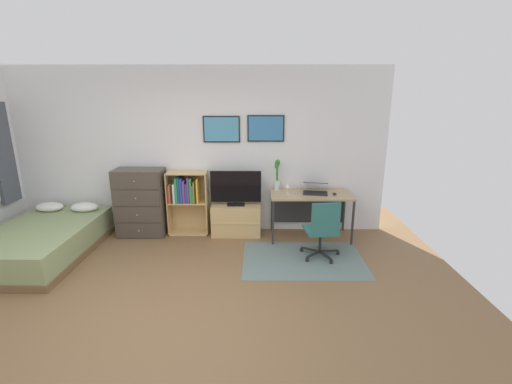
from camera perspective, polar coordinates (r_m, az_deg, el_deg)
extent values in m
plane|color=brown|center=(4.20, -13.76, -17.83)|extent=(7.20, 7.20, 0.00)
cube|color=white|center=(5.97, -9.03, 6.43)|extent=(6.12, 0.06, 2.70)
cube|color=black|center=(5.83, -5.53, 9.96)|extent=(0.59, 0.02, 0.42)
cube|color=#4C93B7|center=(5.81, -5.55, 9.95)|extent=(0.55, 0.01, 0.38)
cube|color=black|center=(5.79, 1.58, 10.12)|extent=(0.59, 0.02, 0.42)
cube|color=teal|center=(5.78, 1.59, 10.11)|extent=(0.55, 0.01, 0.38)
cube|color=#4C515B|center=(6.71, -35.36, 5.01)|extent=(0.05, 0.40, 1.54)
cube|color=slate|center=(5.18, 7.54, -10.63)|extent=(1.70, 1.20, 0.01)
cube|color=brown|center=(6.08, -30.87, -8.28)|extent=(1.32, 2.05, 0.10)
cube|color=#8C9E6B|center=(6.00, -31.15, -6.39)|extent=(1.28, 2.01, 0.33)
ellipsoid|color=white|center=(6.70, -30.13, -2.07)|extent=(0.44, 0.28, 0.14)
ellipsoid|color=white|center=(6.42, -25.73, -2.18)|extent=(0.44, 0.28, 0.14)
cube|color=#4C4238|center=(6.12, -17.90, -1.59)|extent=(0.78, 0.42, 1.11)
cube|color=#493F35|center=(6.06, -18.20, -5.90)|extent=(0.74, 0.01, 0.25)
sphere|color=#A59E8C|center=(6.04, -18.24, -5.96)|extent=(0.03, 0.03, 0.03)
cube|color=#493F35|center=(5.96, -18.42, -3.45)|extent=(0.74, 0.01, 0.25)
sphere|color=#A59E8C|center=(5.95, -18.47, -3.50)|extent=(0.03, 0.03, 0.03)
cube|color=#493F35|center=(5.88, -18.65, -0.93)|extent=(0.74, 0.01, 0.25)
sphere|color=#A59E8C|center=(5.87, -18.69, -0.98)|extent=(0.03, 0.03, 0.03)
cube|color=#493F35|center=(5.82, -18.88, 1.65)|extent=(0.74, 0.01, 0.25)
sphere|color=#A59E8C|center=(5.80, -18.93, 1.62)|extent=(0.03, 0.03, 0.03)
cube|color=tan|center=(6.06, -13.75, -1.74)|extent=(0.02, 0.30, 1.04)
cube|color=tan|center=(5.94, -7.79, -1.79)|extent=(0.02, 0.30, 1.04)
cube|color=tan|center=(6.16, -10.56, -6.33)|extent=(0.65, 0.30, 0.02)
cube|color=tan|center=(5.98, -10.81, -1.58)|extent=(0.62, 0.30, 0.02)
cube|color=tan|center=(5.86, -11.05, 3.03)|extent=(0.62, 0.30, 0.02)
cube|color=tan|center=(6.13, -10.54, -1.36)|extent=(0.65, 0.01, 1.04)
cube|color=red|center=(5.98, -13.65, -0.23)|extent=(0.02, 0.22, 0.29)
cube|color=orange|center=(5.94, -13.50, -0.24)|extent=(0.02, 0.17, 0.30)
cube|color=black|center=(5.97, -13.14, -0.17)|extent=(0.03, 0.24, 0.30)
cube|color=white|center=(5.93, -12.88, -0.16)|extent=(0.03, 0.18, 0.32)
cube|color=#2D8C4C|center=(5.91, -12.52, 0.32)|extent=(0.04, 0.18, 0.42)
cube|color=#1E519E|center=(5.92, -12.09, 0.38)|extent=(0.03, 0.23, 0.42)
cube|color=#1E519E|center=(5.91, -11.75, 0.28)|extent=(0.03, 0.21, 0.40)
cube|color=#8C388C|center=(5.91, -11.34, 0.13)|extent=(0.03, 0.21, 0.37)
cube|color=#1E519E|center=(5.91, -10.94, -0.08)|extent=(0.03, 0.22, 0.32)
cube|color=#8C388C|center=(5.87, -10.70, 0.34)|extent=(0.02, 0.18, 0.42)
cube|color=#2D8C4C|center=(5.87, -10.32, 0.29)|extent=(0.03, 0.19, 0.41)
cube|color=#2D8C4C|center=(5.88, -10.02, -0.26)|extent=(0.02, 0.20, 0.29)
cube|color=orange|center=(5.88, -9.79, 0.06)|extent=(0.02, 0.21, 0.36)
cube|color=black|center=(5.87, -9.54, 0.03)|extent=(0.02, 0.20, 0.35)
cube|color=gold|center=(5.86, -9.28, 0.24)|extent=(0.03, 0.21, 0.40)
cube|color=tan|center=(5.92, -3.16, -4.41)|extent=(0.80, 0.40, 0.51)
cube|color=tan|center=(5.73, -3.29, -5.11)|extent=(0.80, 0.01, 0.02)
cube|color=black|center=(5.82, -3.21, -2.01)|extent=(0.28, 0.16, 0.02)
cube|color=black|center=(5.81, -3.22, -1.68)|extent=(0.06, 0.04, 0.05)
cube|color=black|center=(5.73, -3.26, 0.87)|extent=(0.82, 0.02, 0.51)
cube|color=black|center=(5.72, -3.27, 0.84)|extent=(0.79, 0.01, 0.48)
cube|color=tan|center=(5.71, 8.81, -0.40)|extent=(1.28, 0.65, 0.03)
cube|color=#2D2D30|center=(5.49, 2.75, -4.95)|extent=(0.03, 0.03, 0.71)
cube|color=#2D2D30|center=(5.67, 15.20, -4.82)|extent=(0.03, 0.03, 0.71)
cube|color=#2D2D30|center=(6.04, 2.53, -3.00)|extent=(0.03, 0.03, 0.71)
cube|color=#2D2D30|center=(6.21, 13.88, -2.95)|extent=(0.03, 0.03, 0.71)
cube|color=#2D2D30|center=(6.10, 8.27, -2.61)|extent=(1.22, 0.02, 0.50)
cylinder|color=#232326|center=(5.41, 12.99, -9.49)|extent=(0.05, 0.05, 0.05)
cube|color=#232326|center=(5.35, 11.58, -9.22)|extent=(0.28, 0.06, 0.02)
cylinder|color=#232326|center=(5.58, 10.19, -8.52)|extent=(0.05, 0.05, 0.05)
cube|color=#232326|center=(5.44, 10.17, -8.73)|extent=(0.08, 0.28, 0.02)
cylinder|color=#232326|center=(5.41, 7.28, -9.18)|extent=(0.05, 0.05, 0.05)
cube|color=#232326|center=(5.35, 8.70, -9.07)|extent=(0.26, 0.16, 0.02)
cylinder|color=#232326|center=(5.12, 8.16, -10.70)|extent=(0.05, 0.05, 0.05)
cube|color=#232326|center=(5.21, 9.17, -9.81)|extent=(0.22, 0.21, 0.02)
cylinder|color=#232326|center=(5.12, 11.91, -10.90)|extent=(0.05, 0.05, 0.05)
cube|color=#232326|center=(5.21, 11.01, -9.91)|extent=(0.15, 0.27, 0.02)
cylinder|color=#232326|center=(5.24, 10.21, -7.71)|extent=(0.04, 0.04, 0.30)
cube|color=#2D6B66|center=(5.18, 10.30, -6.03)|extent=(0.49, 0.49, 0.03)
cube|color=#2D6B66|center=(4.92, 11.10, -4.27)|extent=(0.40, 0.08, 0.45)
cube|color=#333338|center=(5.72, 9.45, -0.19)|extent=(0.42, 0.32, 0.01)
cube|color=black|center=(5.71, 9.45, -0.13)|extent=(0.39, 0.29, 0.00)
cube|color=#333338|center=(5.85, 9.50, 1.43)|extent=(0.42, 0.30, 0.07)
cube|color=#234C5B|center=(5.84, 9.50, 1.44)|extent=(0.39, 0.27, 0.06)
ellipsoid|color=#262628|center=(5.71, 12.44, -0.27)|extent=(0.06, 0.10, 0.03)
cylinder|color=silver|center=(5.84, 3.36, 1.09)|extent=(0.09, 0.09, 0.16)
cylinder|color=#3D8438|center=(5.81, 3.46, 2.64)|extent=(0.01, 0.01, 0.39)
sphere|color=#308B2C|center=(5.77, 3.49, 4.52)|extent=(0.07, 0.07, 0.07)
cylinder|color=#3D8438|center=(5.81, 3.38, 2.78)|extent=(0.01, 0.01, 0.41)
sphere|color=#308B2C|center=(5.77, 3.41, 4.79)|extent=(0.07, 0.07, 0.07)
cylinder|color=#3D8438|center=(5.82, 3.30, 2.42)|extent=(0.01, 0.01, 0.34)
sphere|color=#308B2C|center=(5.78, 3.33, 4.07)|extent=(0.07, 0.07, 0.07)
cylinder|color=#3D8438|center=(5.80, 3.31, 2.59)|extent=(0.01, 0.01, 0.38)
sphere|color=#308B2C|center=(5.76, 3.34, 4.43)|extent=(0.07, 0.07, 0.07)
cylinder|color=#3D8438|center=(5.78, 3.49, 2.78)|extent=(0.01, 0.01, 0.43)
sphere|color=#308B2C|center=(5.74, 3.52, 4.87)|extent=(0.07, 0.07, 0.07)
cylinder|color=silver|center=(5.64, 5.06, -0.30)|extent=(0.06, 0.06, 0.01)
cylinder|color=silver|center=(5.62, 5.07, 0.22)|extent=(0.01, 0.01, 0.10)
cone|color=silver|center=(5.60, 5.10, 1.08)|extent=(0.07, 0.07, 0.07)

